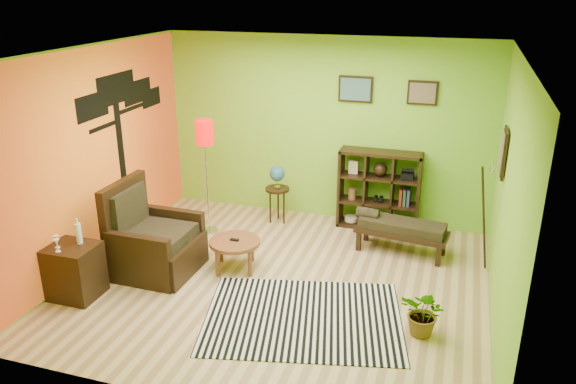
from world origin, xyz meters
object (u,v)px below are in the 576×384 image
(globe_table, at_px, (277,180))
(cube_shelf, at_px, (380,190))
(side_cabinet, at_px, (75,271))
(armchair, at_px, (152,244))
(floor_lamp, at_px, (205,143))
(potted_plant, at_px, (424,318))
(coffee_table, at_px, (235,244))
(bench, at_px, (399,228))

(globe_table, distance_m, cube_shelf, 1.55)
(side_cabinet, xyz_separation_m, globe_table, (1.59, 2.78, 0.36))
(armchair, distance_m, side_cabinet, 1.00)
(floor_lamp, height_order, cube_shelf, floor_lamp)
(globe_table, bearing_deg, potted_plant, -44.36)
(coffee_table, distance_m, potted_plant, 2.58)
(armchair, bearing_deg, coffee_table, 18.78)
(coffee_table, bearing_deg, side_cabinet, -142.51)
(armchair, bearing_deg, bench, 26.09)
(globe_table, relative_size, potted_plant, 1.72)
(cube_shelf, bearing_deg, coffee_table, -130.34)
(coffee_table, xyz_separation_m, globe_table, (0.05, 1.60, 0.34))
(armchair, distance_m, globe_table, 2.23)
(coffee_table, bearing_deg, globe_table, 88.31)
(globe_table, distance_m, bench, 2.00)
(bench, bearing_deg, armchair, -153.91)
(floor_lamp, bearing_deg, armchair, -98.59)
(coffee_table, bearing_deg, cube_shelf, 49.66)
(floor_lamp, bearing_deg, bench, 3.47)
(floor_lamp, bearing_deg, potted_plant, -27.56)
(coffee_table, xyz_separation_m, side_cabinet, (-1.54, -1.18, -0.02))
(cube_shelf, height_order, bench, cube_shelf)
(armchair, xyz_separation_m, bench, (2.96, 1.45, 0.01))
(side_cabinet, distance_m, floor_lamp, 2.48)
(armchair, distance_m, cube_shelf, 3.39)
(side_cabinet, relative_size, floor_lamp, 0.57)
(potted_plant, bearing_deg, cube_shelf, 108.81)
(cube_shelf, bearing_deg, globe_table, -170.63)
(armchair, bearing_deg, globe_table, 61.64)
(side_cabinet, distance_m, bench, 4.19)
(coffee_table, relative_size, cube_shelf, 0.54)
(cube_shelf, distance_m, potted_plant, 2.79)
(armchair, bearing_deg, cube_shelf, 40.43)
(armchair, distance_m, bench, 3.30)
(globe_table, bearing_deg, bench, -14.28)
(side_cabinet, bearing_deg, bench, 33.20)
(floor_lamp, relative_size, potted_plant, 3.24)
(bench, height_order, potted_plant, bench)
(globe_table, bearing_deg, cube_shelf, 9.37)
(cube_shelf, distance_m, bench, 0.87)
(side_cabinet, bearing_deg, coffee_table, 37.49)
(armchair, height_order, side_cabinet, armchair)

